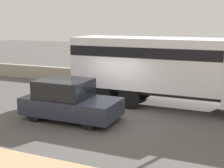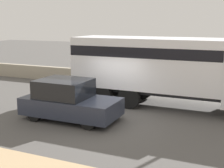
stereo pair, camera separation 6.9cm
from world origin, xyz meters
The scene contains 4 objects.
ground_plane centered at (0.00, 0.00, 0.00)m, with size 80.00×80.00×0.00m, color #514F4C.
stone_wall_backdrop centered at (0.00, 6.21, 0.46)m, with size 60.00×0.35×0.91m.
box_truck centered at (2.09, 2.83, 1.94)m, with size 9.24×2.47×3.21m.
car_hatchback centered at (-1.13, -0.64, 0.78)m, with size 3.95×1.89×1.64m.
Camera 2 is at (5.47, -11.20, 4.01)m, focal length 50.00 mm.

